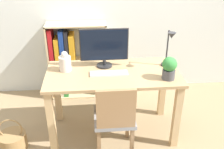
{
  "coord_description": "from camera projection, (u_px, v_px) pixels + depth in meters",
  "views": [
    {
      "loc": [
        -0.21,
        -2.39,
        1.98
      ],
      "look_at": [
        0.0,
        0.1,
        0.68
      ],
      "focal_mm": 42.0,
      "sensor_mm": 36.0,
      "label": 1
    }
  ],
  "objects": [
    {
      "name": "desk",
      "position": [
        113.0,
        85.0,
        2.76
      ],
      "size": [
        1.37,
        0.68,
        0.76
      ],
      "color": "tan",
      "rests_on": "ground_plane"
    },
    {
      "name": "desk_lamp",
      "position": [
        169.0,
        46.0,
        2.68
      ],
      "size": [
        0.1,
        0.19,
        0.4
      ],
      "color": "#2D2D33",
      "rests_on": "desk"
    },
    {
      "name": "chair",
      "position": [
        115.0,
        117.0,
        2.54
      ],
      "size": [
        0.4,
        0.4,
        0.82
      ],
      "rotation": [
        0.0,
        0.0,
        -0.15
      ],
      "color": "gray",
      "rests_on": "ground_plane"
    },
    {
      "name": "ground_plane",
      "position": [
        113.0,
        130.0,
        3.04
      ],
      "size": [
        10.0,
        10.0,
        0.0
      ],
      "primitive_type": "plane",
      "color": "#997F5B"
    },
    {
      "name": "keyboard",
      "position": [
        109.0,
        73.0,
        2.65
      ],
      "size": [
        0.38,
        0.11,
        0.02
      ],
      "color": "silver",
      "rests_on": "desk"
    },
    {
      "name": "potted_plant",
      "position": [
        169.0,
        68.0,
        2.52
      ],
      "size": [
        0.14,
        0.14,
        0.23
      ],
      "color": "#4C4C51",
      "rests_on": "desk"
    },
    {
      "name": "basket",
      "position": [
        13.0,
        140.0,
        2.75
      ],
      "size": [
        0.28,
        0.28,
        0.37
      ],
      "color": "#997547",
      "rests_on": "ground_plane"
    },
    {
      "name": "vase",
      "position": [
        65.0,
        63.0,
        2.7
      ],
      "size": [
        0.12,
        0.12,
        0.21
      ],
      "color": "silver",
      "rests_on": "desk"
    },
    {
      "name": "bookshelf",
      "position": [
        67.0,
        60.0,
        3.52
      ],
      "size": [
        0.77,
        0.28,
        1.03
      ],
      "color": "#D8BC8C",
      "rests_on": "ground_plane"
    },
    {
      "name": "monitor",
      "position": [
        104.0,
        46.0,
        2.72
      ],
      "size": [
        0.51,
        0.17,
        0.42
      ],
      "color": "#232326",
      "rests_on": "desk"
    }
  ]
}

